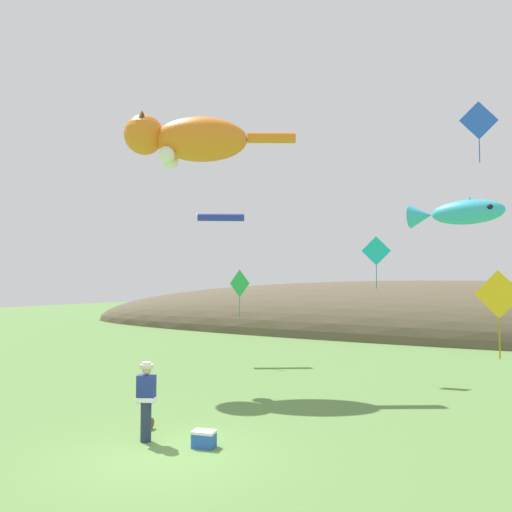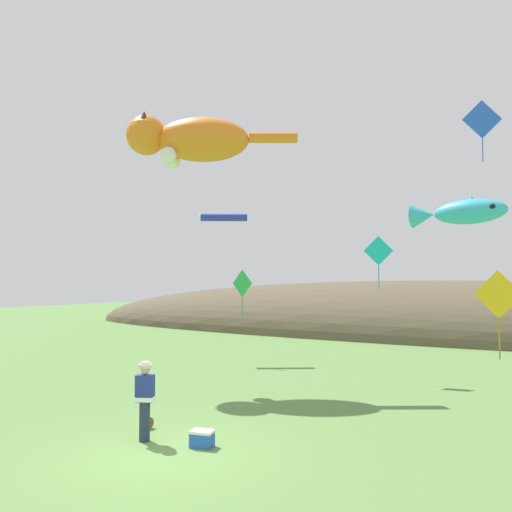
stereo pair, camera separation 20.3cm
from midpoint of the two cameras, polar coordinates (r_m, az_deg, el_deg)
ground_plane at (r=11.34m, az=-10.28°, el=-21.39°), size 120.00×120.00×0.00m
distant_hill_ridge at (r=36.72m, az=21.91°, el=-8.43°), size 61.00×14.64×7.46m
festival_attendant at (r=12.00m, az=-12.10°, el=-15.62°), size 0.49×0.41×1.77m
kite_spool at (r=13.13m, az=-11.79°, el=-18.17°), size 0.13×0.28×0.28m
picnic_cooler at (r=11.60m, az=-5.66°, el=-20.06°), size 0.55×0.43×0.36m
kite_giant_cat at (r=19.71m, az=-7.16°, el=13.03°), size 5.85×3.84×1.98m
kite_fish_windsock at (r=18.23m, az=22.46°, el=4.64°), size 3.19×1.27×0.96m
kite_tube_streamer at (r=24.47m, az=-3.57°, el=4.41°), size 2.18×1.57×0.44m
kite_diamond_blue at (r=21.54m, az=24.67°, el=13.98°), size 1.35×0.66×2.39m
kite_diamond_gold at (r=12.38m, az=26.38°, el=-4.03°), size 1.03×0.34×1.98m
kite_diamond_green at (r=22.38m, az=-1.32°, el=-3.19°), size 1.21×0.33×2.14m
kite_diamond_teal at (r=19.74m, az=14.11°, el=0.53°), size 1.03×0.50×2.03m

